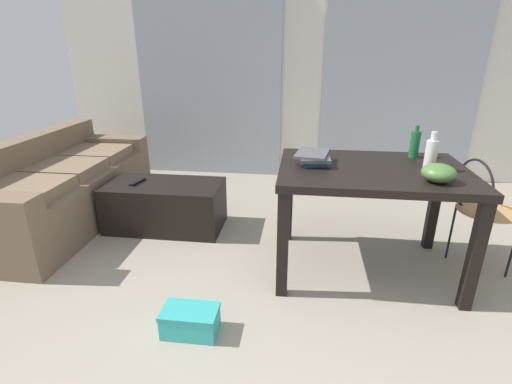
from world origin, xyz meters
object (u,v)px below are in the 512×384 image
object	(u,v)px
bottle_far	(415,144)
shoebox	(190,321)
craft_table	(371,182)
bottle_near	(431,155)
couch	(60,189)
wire_chair	(481,203)
bowl	(439,173)
coffee_table	(165,205)
book_stack	(314,157)
tv_remote_primary	(138,182)

from	to	relation	value
bottle_far	shoebox	distance (m)	1.92
craft_table	bottle_near	bearing A→B (deg)	-4.33
couch	wire_chair	size ratio (longest dim) A/B	2.38
shoebox	wire_chair	bearing A→B (deg)	26.62
bowl	shoebox	world-z (taller)	bowl
wire_chair	bowl	distance (m)	0.63
coffee_table	wire_chair	world-z (taller)	wire_chair
couch	bowl	distance (m)	3.08
bottle_far	bowl	xyz separation A→B (m)	(0.01, -0.53, -0.04)
wire_chair	book_stack	world-z (taller)	book_stack
craft_table	bottle_far	xyz separation A→B (m)	(0.32, 0.28, 0.20)
bottle_near	book_stack	bearing A→B (deg)	174.29
book_stack	shoebox	size ratio (longest dim) A/B	0.99
bottle_near	bottle_far	world-z (taller)	bottle_near
book_stack	couch	bearing A→B (deg)	168.92
couch	wire_chair	distance (m)	3.41
craft_table	bowl	distance (m)	0.44
coffee_table	bottle_far	xyz separation A→B (m)	(1.97, -0.19, 0.66)
bowl	book_stack	bearing A→B (deg)	158.07
craft_table	wire_chair	bearing A→B (deg)	7.61
coffee_table	shoebox	bearing A→B (deg)	-64.89
bottle_near	book_stack	xyz separation A→B (m)	(-0.73, 0.07, -0.06)
bottle_near	tv_remote_primary	world-z (taller)	bottle_near
bottle_near	shoebox	xyz separation A→B (m)	(-1.39, -0.78, -0.80)
coffee_table	craft_table	xyz separation A→B (m)	(1.64, -0.47, 0.46)
shoebox	book_stack	bearing A→B (deg)	52.34
shoebox	tv_remote_primary	bearing A→B (deg)	123.05
coffee_table	bowl	distance (m)	2.18
bottle_far	tv_remote_primary	xyz separation A→B (m)	(-2.19, 0.18, -0.45)
bottle_near	tv_remote_primary	size ratio (longest dim) A/B	1.38
craft_table	bottle_near	xyz separation A→B (m)	(0.34, -0.03, 0.21)
wire_chair	book_stack	xyz separation A→B (m)	(-1.15, -0.05, 0.30)
bowl	book_stack	distance (m)	0.77
wire_chair	bowl	world-z (taller)	bowl
bottle_near	tv_remote_primary	bearing A→B (deg)	167.57
craft_table	tv_remote_primary	world-z (taller)	craft_table
bowl	tv_remote_primary	size ratio (longest dim) A/B	1.06
bottle_near	bowl	size ratio (longest dim) A/B	1.30
bottle_near	craft_table	bearing A→B (deg)	175.67
bowl	book_stack	xyz separation A→B (m)	(-0.72, 0.29, -0.01)
craft_table	wire_chair	xyz separation A→B (m)	(0.76, 0.10, -0.15)
bottle_far	book_stack	bearing A→B (deg)	-161.56
coffee_table	bowl	size ratio (longest dim) A/B	5.14
wire_chair	coffee_table	bearing A→B (deg)	171.25
craft_table	shoebox	xyz separation A→B (m)	(-1.05, -0.80, -0.58)
bowl	book_stack	size ratio (longest dim) A/B	0.62
tv_remote_primary	bottle_near	bearing A→B (deg)	1.35
couch	shoebox	bearing A→B (deg)	-39.20
bottle_near	wire_chair	bearing A→B (deg)	16.84
coffee_table	book_stack	bearing A→B (deg)	-18.68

